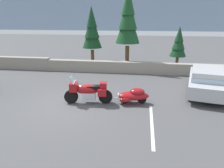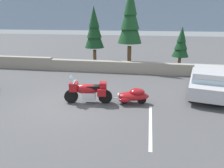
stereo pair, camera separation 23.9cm
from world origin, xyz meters
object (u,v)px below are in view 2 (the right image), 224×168
(car_shaped_trailer, at_px, (133,95))
(pine_tree_far_right, at_px, (181,43))
(sedan_at_right_edge, at_px, (209,81))
(touring_motorcycle, at_px, (88,91))
(pine_tree_secondary, at_px, (94,29))
(pine_tree_tall, at_px, (130,18))

(car_shaped_trailer, distance_m, pine_tree_far_right, 8.11)
(pine_tree_far_right, bearing_deg, car_shaped_trailer, -112.17)
(sedan_at_right_edge, xyz_separation_m, pine_tree_far_right, (-0.83, 5.40, 1.31))
(car_shaped_trailer, bearing_deg, touring_motorcycle, -172.12)
(sedan_at_right_edge, distance_m, pine_tree_far_right, 5.62)
(pine_tree_far_right, bearing_deg, pine_tree_secondary, 178.15)
(car_shaped_trailer, relative_size, pine_tree_secondary, 0.46)
(pine_tree_secondary, bearing_deg, sedan_at_right_edge, -36.41)
(car_shaped_trailer, height_order, sedan_at_right_edge, sedan_at_right_edge)
(touring_motorcycle, relative_size, pine_tree_secondary, 0.48)
(car_shaped_trailer, distance_m, sedan_at_right_edge, 4.31)
(sedan_at_right_edge, distance_m, pine_tree_secondary, 9.73)
(pine_tree_secondary, bearing_deg, car_shaped_trailer, -63.42)
(car_shaped_trailer, height_order, pine_tree_tall, pine_tree_tall)
(pine_tree_tall, bearing_deg, touring_motorcycle, -99.57)
(pine_tree_tall, distance_m, pine_tree_secondary, 3.06)
(pine_tree_tall, relative_size, pine_tree_far_right, 1.88)
(pine_tree_secondary, relative_size, pine_tree_far_right, 1.45)
(car_shaped_trailer, distance_m, pine_tree_tall, 8.07)
(touring_motorcycle, relative_size, car_shaped_trailer, 1.04)
(sedan_at_right_edge, xyz_separation_m, pine_tree_tall, (-4.72, 5.25, 3.15))
(touring_motorcycle, distance_m, pine_tree_far_right, 9.34)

